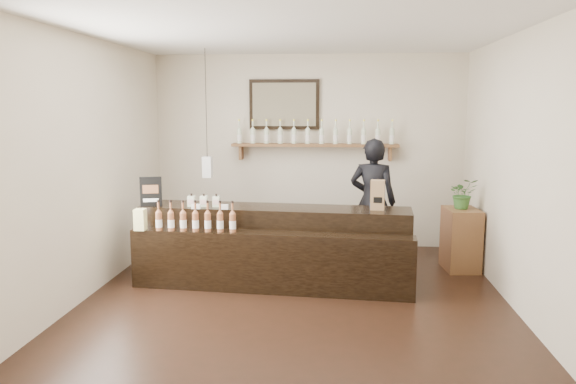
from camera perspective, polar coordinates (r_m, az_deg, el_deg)
The scene contains 10 objects.
ground at distance 6.11m, azimuth 0.69°, elevation -10.95°, with size 5.00×5.00×0.00m, color black.
room_shell at distance 5.76m, azimuth 0.73°, elevation 5.22°, with size 5.00×5.00×5.00m.
back_wall_decor at distance 8.13m, azimuth 0.97°, elevation 6.60°, with size 2.66×0.96×1.69m.
counter at distance 6.57m, azimuth -1.56°, elevation -5.73°, with size 3.20×1.07×1.04m.
promo_sign at distance 6.78m, azimuth -13.76°, elevation 0.04°, with size 0.25×0.08×0.35m.
paper_bag at distance 6.45m, azimuth 9.09°, elevation -0.30°, with size 0.17×0.13×0.34m.
tape_dispenser at distance 6.54m, azimuth 8.98°, elevation -1.28°, with size 0.15×0.09×0.12m.
side_cabinet at distance 7.44m, azimuth 17.15°, elevation -4.61°, with size 0.44×0.57×0.78m.
potted_plant at distance 7.33m, azimuth 17.35°, elevation -0.16°, with size 0.35×0.30×0.38m, color #366829.
shopkeeper at distance 7.38m, azimuth 8.62°, elevation -0.13°, with size 0.68×0.45×1.86m, color black.
Camera 1 is at (0.44, -5.73, 2.05)m, focal length 35.00 mm.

